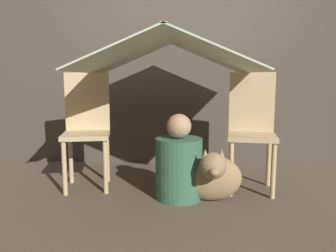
{
  "coord_description": "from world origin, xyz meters",
  "views": [
    {
      "loc": [
        0.12,
        -2.45,
        0.87
      ],
      "look_at": [
        0.0,
        0.08,
        0.51
      ],
      "focal_mm": 35.0,
      "sensor_mm": 36.0,
      "label": 1
    }
  ],
  "objects": [
    {
      "name": "ground_plane",
      "position": [
        0.0,
        0.0,
        0.0
      ],
      "size": [
        8.8,
        8.8,
        0.0
      ],
      "primitive_type": "plane",
      "color": "brown"
    },
    {
      "name": "wall_back",
      "position": [
        0.0,
        0.94,
        1.25
      ],
      "size": [
        7.0,
        0.05,
        2.5
      ],
      "color": "#4C4238",
      "rests_on": "ground_plane"
    },
    {
      "name": "chair_left",
      "position": [
        -0.66,
        0.15,
        0.5
      ],
      "size": [
        0.42,
        0.42,
        0.93
      ],
      "rotation": [
        0.0,
        0.0,
        0.18
      ],
      "color": "#D1B27F",
      "rests_on": "ground_plane"
    },
    {
      "name": "chair_right",
      "position": [
        0.66,
        0.15,
        0.5
      ],
      "size": [
        0.41,
        0.41,
        0.93
      ],
      "rotation": [
        0.0,
        0.0,
        -0.14
      ],
      "color": "#D1B27F",
      "rests_on": "ground_plane"
    },
    {
      "name": "sheet_canopy",
      "position": [
        0.0,
        0.08,
        1.07
      ],
      "size": [
        1.31,
        1.13,
        0.28
      ],
      "color": "silver"
    },
    {
      "name": "person_front",
      "position": [
        0.09,
        -0.12,
        0.25
      ],
      "size": [
        0.34,
        0.34,
        0.63
      ],
      "color": "#38664C",
      "rests_on": "ground_plane"
    },
    {
      "name": "dog",
      "position": [
        0.32,
        -0.18,
        0.19
      ],
      "size": [
        0.45,
        0.39,
        0.42
      ],
      "color": "#9E7F56",
      "rests_on": "ground_plane"
    },
    {
      "name": "floor_cushion",
      "position": [
        0.19,
        0.17,
        0.05
      ],
      "size": [
        0.34,
        0.27,
        0.1
      ],
      "color": "#E5CC66",
      "rests_on": "ground_plane"
    }
  ]
}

